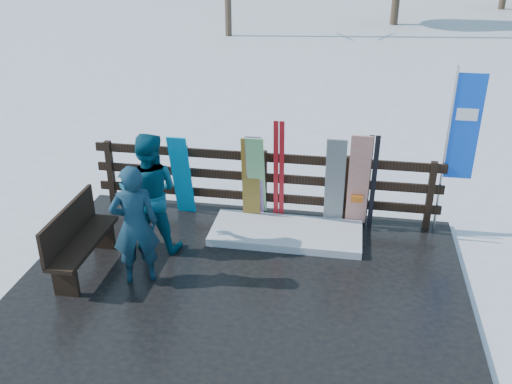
% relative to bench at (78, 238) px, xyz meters
% --- Properties ---
extents(ground, '(700.00, 700.00, 0.00)m').
position_rel_bench_xyz_m(ground, '(2.25, -0.21, -0.60)').
color(ground, white).
rests_on(ground, ground).
extents(deck, '(6.00, 5.00, 0.08)m').
position_rel_bench_xyz_m(deck, '(2.25, -0.21, -0.56)').
color(deck, black).
rests_on(deck, ground).
extents(fence, '(5.60, 0.10, 1.15)m').
position_rel_bench_xyz_m(fence, '(2.25, 1.99, 0.14)').
color(fence, black).
rests_on(fence, deck).
extents(snow_patch, '(2.31, 1.00, 0.12)m').
position_rel_bench_xyz_m(snow_patch, '(2.71, 1.39, -0.46)').
color(snow_patch, white).
rests_on(snow_patch, deck).
extents(bench, '(0.41, 1.50, 0.97)m').
position_rel_bench_xyz_m(bench, '(0.00, 0.00, 0.00)').
color(bench, black).
rests_on(bench, deck).
extents(snowboard_0, '(0.31, 0.38, 1.45)m').
position_rel_bench_xyz_m(snowboard_0, '(0.96, 1.77, 0.21)').
color(snowboard_0, '#0291CE').
rests_on(snowboard_0, deck).
extents(snowboard_1, '(0.27, 0.45, 1.52)m').
position_rel_bench_xyz_m(snowboard_1, '(2.17, 1.77, 0.25)').
color(snowboard_1, silver).
rests_on(snowboard_1, deck).
extents(snowboard_2, '(0.28, 0.19, 1.46)m').
position_rel_bench_xyz_m(snowboard_2, '(2.09, 1.77, 0.21)').
color(snowboard_2, yellow).
rests_on(snowboard_2, deck).
extents(snowboard_3, '(0.25, 0.35, 1.53)m').
position_rel_bench_xyz_m(snowboard_3, '(2.15, 1.77, 0.25)').
color(snowboard_3, silver).
rests_on(snowboard_3, deck).
extents(snowboard_4, '(0.30, 0.34, 1.56)m').
position_rel_bench_xyz_m(snowboard_4, '(3.39, 1.77, 0.26)').
color(snowboard_4, black).
rests_on(snowboard_4, deck).
extents(snowboard_5, '(0.32, 0.35, 1.64)m').
position_rel_bench_xyz_m(snowboard_5, '(3.75, 1.77, 0.31)').
color(snowboard_5, silver).
rests_on(snowboard_5, deck).
extents(ski_pair_a, '(0.16, 0.19, 1.74)m').
position_rel_bench_xyz_m(ski_pair_a, '(2.52, 1.84, 0.35)').
color(ski_pair_a, '#B2161C').
rests_on(ski_pair_a, deck).
extents(ski_pair_b, '(0.17, 0.19, 1.60)m').
position_rel_bench_xyz_m(ski_pair_b, '(3.93, 1.84, 0.29)').
color(ski_pair_b, black).
rests_on(ski_pair_b, deck).
extents(rental_flag, '(0.45, 0.04, 2.60)m').
position_rel_bench_xyz_m(rental_flag, '(5.15, 2.04, 1.09)').
color(rental_flag, silver).
rests_on(rental_flag, deck).
extents(person_front, '(0.73, 0.62, 1.68)m').
position_rel_bench_xyz_m(person_front, '(0.88, -0.09, 0.33)').
color(person_front, '#164351').
rests_on(person_front, deck).
extents(person_back, '(0.94, 0.77, 1.81)m').
position_rel_bench_xyz_m(person_back, '(0.80, 0.73, 0.39)').
color(person_back, navy).
rests_on(person_back, deck).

